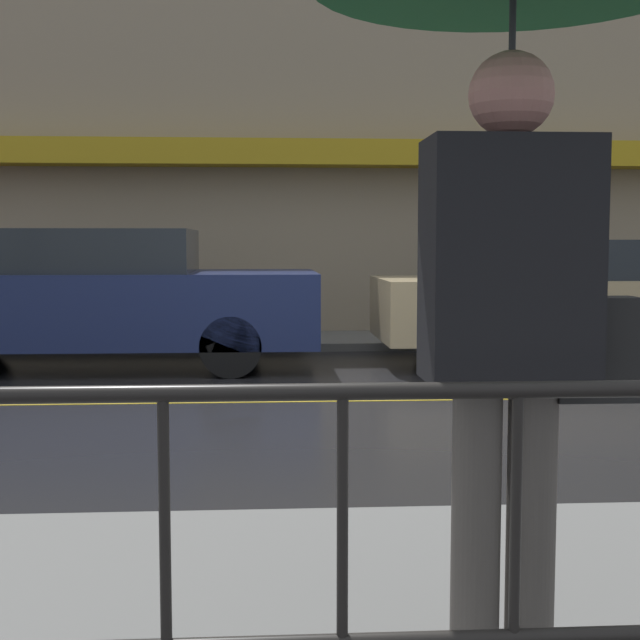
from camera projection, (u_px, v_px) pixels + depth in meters
ground_plane at (324, 401)px, 7.72m from camera, size 80.00×80.00×0.00m
sidewalk_near at (422, 637)px, 2.97m from camera, size 28.00×2.61×0.10m
sidewalk_far at (302, 341)px, 11.97m from camera, size 28.00×1.65×0.10m
lane_marking at (324, 400)px, 7.72m from camera, size 25.20×0.12×0.01m
building_storefront at (299, 98)px, 12.63m from camera, size 28.00×0.85×6.90m
railing_foreground at (515, 552)px, 1.87m from camera, size 12.00×0.04×0.98m
pedestrian at (514, 56)px, 2.48m from camera, size 1.14×1.14×2.24m
car_navy at (93, 297)px, 9.71m from camera, size 4.79×1.87×1.51m
car_tan at (573, 299)px, 10.05m from camera, size 4.49×1.77×1.40m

